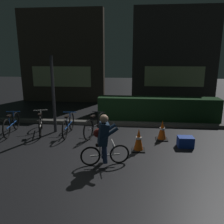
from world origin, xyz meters
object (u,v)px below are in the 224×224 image
at_px(cyclist, 104,140).
at_px(parked_bike_center_right, 95,125).
at_px(parked_bike_left_mid, 41,123).
at_px(blue_crate, 185,142).
at_px(parked_bike_leftmost, 12,124).
at_px(traffic_cone_far, 162,130).
at_px(parked_bike_center_left, 68,125).
at_px(traffic_cone_near, 139,140).
at_px(street_post, 53,95).

bearing_deg(cyclist, parked_bike_center_right, 90.15).
distance_m(parked_bike_left_mid, blue_crate, 4.69).
bearing_deg(parked_bike_center_right, parked_bike_leftmost, 108.62).
distance_m(parked_bike_leftmost, traffic_cone_far, 4.94).
distance_m(parked_bike_left_mid, parked_bike_center_left, 0.98).
bearing_deg(parked_bike_leftmost, parked_bike_center_right, -97.45).
xyz_separation_m(parked_bike_center_right, cyclist, (0.56, -2.01, 0.29)).
relative_size(parked_bike_leftmost, cyclist, 1.22).
bearing_deg(cyclist, parked_bike_center_left, 110.55).
distance_m(traffic_cone_near, cyclist, 1.27).
relative_size(traffic_cone_near, traffic_cone_far, 1.02).
height_order(parked_bike_left_mid, blue_crate, parked_bike_left_mid).
height_order(street_post, parked_bike_center_right, street_post).
relative_size(parked_bike_center_right, cyclist, 1.25).
xyz_separation_m(parked_bike_center_right, traffic_cone_far, (2.13, -0.20, -0.04)).
height_order(blue_crate, cyclist, cyclist).
bearing_deg(parked_bike_left_mid, parked_bike_center_right, -111.86).
distance_m(parked_bike_center_right, traffic_cone_far, 2.14).
distance_m(parked_bike_left_mid, traffic_cone_far, 4.02).
relative_size(parked_bike_center_right, blue_crate, 3.53).
relative_size(street_post, blue_crate, 5.81).
height_order(parked_bike_center_left, blue_crate, parked_bike_center_left).
relative_size(parked_bike_center_left, blue_crate, 3.47).
bearing_deg(parked_bike_center_left, street_post, 67.01).
height_order(parked_bike_center_left, traffic_cone_near, parked_bike_center_left).
height_order(parked_bike_center_left, traffic_cone_far, parked_bike_center_left).
bearing_deg(parked_bike_center_left, parked_bike_leftmost, 91.38).
bearing_deg(parked_bike_leftmost, blue_crate, -106.03).
bearing_deg(blue_crate, parked_bike_center_left, 169.05).
xyz_separation_m(traffic_cone_far, cyclist, (-1.57, -1.81, 0.33)).
relative_size(traffic_cone_near, cyclist, 0.51).
xyz_separation_m(street_post, blue_crate, (4.17, -0.90, -1.13)).
bearing_deg(street_post, parked_bike_center_left, -20.43).
bearing_deg(parked_bike_center_right, blue_crate, -88.48).
bearing_deg(parked_bike_leftmost, parked_bike_center_left, -96.19).
relative_size(parked_bike_center_right, traffic_cone_near, 2.44).
xyz_separation_m(parked_bike_left_mid, blue_crate, (4.62, -0.78, -0.18)).
distance_m(parked_bike_center_right, traffic_cone_near, 1.78).
xyz_separation_m(traffic_cone_far, blue_crate, (0.61, -0.51, -0.15)).
bearing_deg(parked_bike_center_left, parked_bike_left_mid, 83.19).
distance_m(parked_bike_center_left, traffic_cone_near, 2.55).
bearing_deg(traffic_cone_far, cyclist, -130.87).
bearing_deg(cyclist, traffic_cone_near, 31.80).
bearing_deg(parked_bike_leftmost, traffic_cone_near, -113.16).
bearing_deg(traffic_cone_far, parked_bike_center_left, 176.29).
relative_size(parked_bike_center_right, traffic_cone_far, 2.49).
distance_m(street_post, blue_crate, 4.41).
xyz_separation_m(parked_bike_center_left, traffic_cone_near, (2.30, -1.10, -0.01)).
distance_m(street_post, traffic_cone_far, 3.71).
height_order(parked_bike_left_mid, traffic_cone_far, parked_bike_left_mid).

